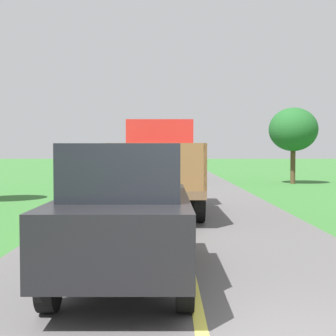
% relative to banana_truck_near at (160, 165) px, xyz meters
% --- Properties ---
extents(banana_truck_near, '(2.38, 5.82, 2.80)m').
position_rel_banana_truck_near_xyz_m(banana_truck_near, '(0.00, 0.00, 0.00)').
color(banana_truck_near, '#2D2D30').
rests_on(banana_truck_near, road_surface).
extents(banana_truck_far, '(2.38, 5.81, 2.80)m').
position_rel_banana_truck_near_xyz_m(banana_truck_far, '(-0.04, 15.72, 0.00)').
color(banana_truck_far, '#2D2D30').
rests_on(banana_truck_far, road_surface).
extents(roadside_tree_mid_right, '(2.75, 2.75, 4.34)m').
position_rel_banana_truck_near_xyz_m(roadside_tree_mid_right, '(7.42, 12.30, 1.62)').
color(roadside_tree_mid_right, '#4C3823').
rests_on(roadside_tree_mid_right, ground).
extents(following_car, '(1.74, 4.10, 1.92)m').
position_rel_banana_truck_near_xyz_m(following_car, '(-0.30, -7.80, -0.40)').
color(following_car, black).
rests_on(following_car, road_surface).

